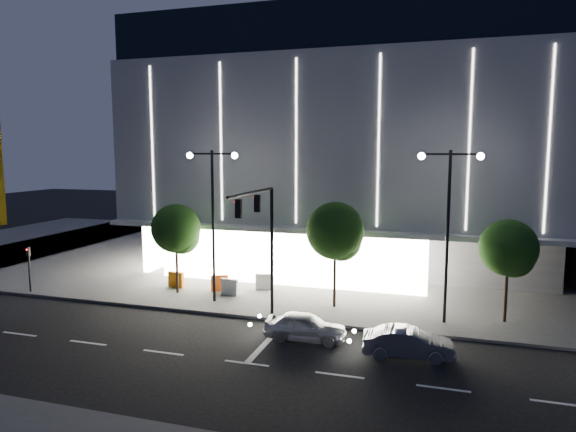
{
  "coord_description": "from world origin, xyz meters",
  "views": [
    {
      "loc": [
        9.75,
        -20.89,
        8.95
      ],
      "look_at": [
        0.65,
        8.91,
        5.0
      ],
      "focal_mm": 32.0,
      "sensor_mm": 36.0,
      "label": 1
    }
  ],
  "objects_px": {
    "ped_signal_far": "(29,265)",
    "tree_mid": "(336,234)",
    "car_second": "(408,343)",
    "tree_left": "(177,231)",
    "barrier_b": "(230,287)",
    "street_lamp_west": "(213,203)",
    "traffic_mast": "(262,229)",
    "tree_right": "(509,251)",
    "barrier_a": "(176,280)",
    "street_lamp_east": "(448,211)",
    "car_lead": "(305,326)",
    "barrier_d": "(264,281)",
    "barrier_c": "(220,283)"
  },
  "relations": [
    {
      "from": "car_lead",
      "to": "ped_signal_far",
      "type": "bearing_deg",
      "value": 80.55
    },
    {
      "from": "street_lamp_east",
      "to": "car_lead",
      "type": "bearing_deg",
      "value": -146.74
    },
    {
      "from": "street_lamp_west",
      "to": "tree_left",
      "type": "relative_size",
      "value": 1.57
    },
    {
      "from": "street_lamp_east",
      "to": "tree_left",
      "type": "bearing_deg",
      "value": 176.35
    },
    {
      "from": "barrier_d",
      "to": "tree_mid",
      "type": "bearing_deg",
      "value": -37.35
    },
    {
      "from": "car_lead",
      "to": "barrier_a",
      "type": "height_order",
      "value": "car_lead"
    },
    {
      "from": "street_lamp_east",
      "to": "barrier_a",
      "type": "distance_m",
      "value": 17.67
    },
    {
      "from": "street_lamp_east",
      "to": "barrier_d",
      "type": "distance_m",
      "value": 12.73
    },
    {
      "from": "barrier_d",
      "to": "traffic_mast",
      "type": "bearing_deg",
      "value": -83.89
    },
    {
      "from": "tree_mid",
      "to": "barrier_c",
      "type": "xyz_separation_m",
      "value": [
        -7.66,
        1.11,
        -3.68
      ]
    },
    {
      "from": "car_second",
      "to": "car_lead",
      "type": "bearing_deg",
      "value": 76.35
    },
    {
      "from": "street_lamp_east",
      "to": "car_lead",
      "type": "height_order",
      "value": "street_lamp_east"
    },
    {
      "from": "traffic_mast",
      "to": "car_lead",
      "type": "bearing_deg",
      "value": -29.15
    },
    {
      "from": "ped_signal_far",
      "to": "tree_right",
      "type": "relative_size",
      "value": 0.54
    },
    {
      "from": "ped_signal_far",
      "to": "barrier_c",
      "type": "xyz_separation_m",
      "value": [
        11.37,
        3.63,
        -1.24
      ]
    },
    {
      "from": "tree_mid",
      "to": "car_lead",
      "type": "xyz_separation_m",
      "value": [
        -0.36,
        -5.17,
        -3.67
      ]
    },
    {
      "from": "street_lamp_west",
      "to": "car_lead",
      "type": "bearing_deg",
      "value": -31.9
    },
    {
      "from": "tree_right",
      "to": "barrier_c",
      "type": "distance_m",
      "value": 17.01
    },
    {
      "from": "barrier_a",
      "to": "tree_mid",
      "type": "bearing_deg",
      "value": 1.91
    },
    {
      "from": "traffic_mast",
      "to": "ped_signal_far",
      "type": "bearing_deg",
      "value": 175.85
    },
    {
      "from": "tree_left",
      "to": "car_lead",
      "type": "relative_size",
      "value": 1.46
    },
    {
      "from": "traffic_mast",
      "to": "tree_right",
      "type": "bearing_deg",
      "value": 17.02
    },
    {
      "from": "car_lead",
      "to": "traffic_mast",
      "type": "bearing_deg",
      "value": 59.47
    },
    {
      "from": "traffic_mast",
      "to": "barrier_a",
      "type": "bearing_deg",
      "value": 148.24
    },
    {
      "from": "traffic_mast",
      "to": "car_second",
      "type": "xyz_separation_m",
      "value": [
        7.5,
        -2.18,
        -4.38
      ]
    },
    {
      "from": "traffic_mast",
      "to": "street_lamp_east",
      "type": "height_order",
      "value": "street_lamp_east"
    },
    {
      "from": "barrier_c",
      "to": "barrier_d",
      "type": "height_order",
      "value": "same"
    },
    {
      "from": "ped_signal_far",
      "to": "tree_left",
      "type": "xyz_separation_m",
      "value": [
        9.03,
        2.52,
        2.15
      ]
    },
    {
      "from": "car_second",
      "to": "barrier_b",
      "type": "xyz_separation_m",
      "value": [
        -11.16,
        6.3,
        0.0
      ]
    },
    {
      "from": "ped_signal_far",
      "to": "street_lamp_east",
      "type": "bearing_deg",
      "value": 3.44
    },
    {
      "from": "street_lamp_east",
      "to": "tree_left",
      "type": "xyz_separation_m",
      "value": [
        -15.97,
        1.02,
        -1.92
      ]
    },
    {
      "from": "street_lamp_west",
      "to": "ped_signal_far",
      "type": "relative_size",
      "value": 3.0
    },
    {
      "from": "street_lamp_east",
      "to": "car_lead",
      "type": "xyz_separation_m",
      "value": [
        -6.33,
        -4.15,
        -5.29
      ]
    },
    {
      "from": "tree_right",
      "to": "tree_mid",
      "type": "bearing_deg",
      "value": 180.0
    },
    {
      "from": "tree_left",
      "to": "barrier_b",
      "type": "bearing_deg",
      "value": 7.51
    },
    {
      "from": "car_second",
      "to": "barrier_b",
      "type": "relative_size",
      "value": 3.57
    },
    {
      "from": "tree_left",
      "to": "barrier_c",
      "type": "bearing_deg",
      "value": 25.34
    },
    {
      "from": "ped_signal_far",
      "to": "tree_mid",
      "type": "relative_size",
      "value": 0.49
    },
    {
      "from": "ped_signal_far",
      "to": "barrier_d",
      "type": "height_order",
      "value": "ped_signal_far"
    },
    {
      "from": "tree_mid",
      "to": "tree_right",
      "type": "height_order",
      "value": "tree_mid"
    },
    {
      "from": "tree_mid",
      "to": "ped_signal_far",
      "type": "bearing_deg",
      "value": -172.45
    },
    {
      "from": "ped_signal_far",
      "to": "barrier_d",
      "type": "distance_m",
      "value": 14.79
    },
    {
      "from": "street_lamp_east",
      "to": "car_second",
      "type": "height_order",
      "value": "street_lamp_east"
    },
    {
      "from": "tree_left",
      "to": "tree_mid",
      "type": "distance_m",
      "value": 10.0
    },
    {
      "from": "barrier_a",
      "to": "street_lamp_east",
      "type": "bearing_deg",
      "value": 0.53
    },
    {
      "from": "street_lamp_west",
      "to": "street_lamp_east",
      "type": "xyz_separation_m",
      "value": [
        13.0,
        0.0,
        0.0
      ]
    },
    {
      "from": "tree_mid",
      "to": "car_second",
      "type": "distance_m",
      "value": 8.24
    },
    {
      "from": "traffic_mast",
      "to": "tree_left",
      "type": "height_order",
      "value": "traffic_mast"
    },
    {
      "from": "street_lamp_west",
      "to": "barrier_b",
      "type": "height_order",
      "value": "street_lamp_west"
    },
    {
      "from": "car_second",
      "to": "barrier_a",
      "type": "xyz_separation_m",
      "value": [
        -15.22,
        6.96,
        0.0
      ]
    }
  ]
}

